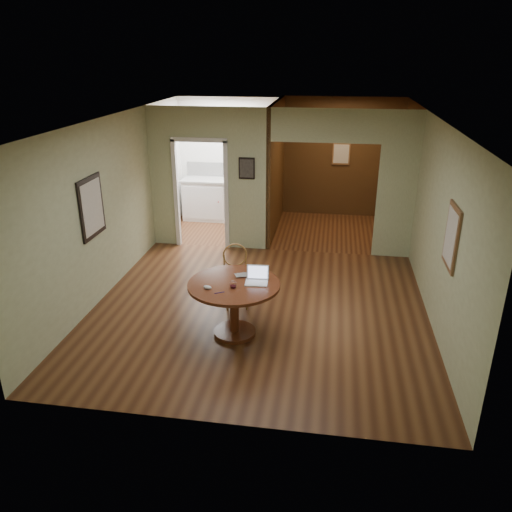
% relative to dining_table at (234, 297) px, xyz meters
% --- Properties ---
extents(floor, '(5.00, 5.00, 0.00)m').
position_rel_dining_table_xyz_m(floor, '(0.23, 0.71, -0.57)').
color(floor, '#432313').
rests_on(floor, ground).
extents(room_shell, '(5.20, 7.50, 5.00)m').
position_rel_dining_table_xyz_m(room_shell, '(-0.24, 3.81, 0.72)').
color(room_shell, silver).
rests_on(room_shell, ground).
extents(dining_table, '(1.23, 1.23, 0.77)m').
position_rel_dining_table_xyz_m(dining_table, '(0.00, 0.00, 0.00)').
color(dining_table, '#5F2817').
rests_on(dining_table, ground).
extents(chair, '(0.50, 0.50, 0.96)m').
position_rel_dining_table_xyz_m(chair, '(-0.15, 0.87, -0.04)').
color(chair, olive).
rests_on(chair, ground).
extents(open_laptop, '(0.31, 0.27, 0.21)m').
position_rel_dining_table_xyz_m(open_laptop, '(0.30, 0.10, 0.26)').
color(open_laptop, silver).
rests_on(open_laptop, dining_table).
extents(closed_laptop, '(0.38, 0.32, 0.03)m').
position_rel_dining_table_xyz_m(closed_laptop, '(0.15, 0.22, 0.21)').
color(closed_laptop, silver).
rests_on(closed_laptop, dining_table).
extents(mouse, '(0.13, 0.09, 0.05)m').
position_rel_dining_table_xyz_m(mouse, '(-0.30, -0.22, 0.22)').
color(mouse, silver).
rests_on(mouse, dining_table).
extents(wine_glass, '(0.09, 0.09, 0.10)m').
position_rel_dining_table_xyz_m(wine_glass, '(0.02, -0.14, 0.25)').
color(wine_glass, white).
rests_on(wine_glass, dining_table).
extents(pen, '(0.12, 0.07, 0.01)m').
position_rel_dining_table_xyz_m(pen, '(-0.13, -0.31, 0.20)').
color(pen, '#0D0E60').
rests_on(pen, dining_table).
extents(kitchen_cabinet, '(2.06, 0.60, 0.94)m').
position_rel_dining_table_xyz_m(kitchen_cabinet, '(-1.12, 4.91, -0.10)').
color(kitchen_cabinet, white).
rests_on(kitchen_cabinet, ground).
extents(grocery_bag, '(0.29, 0.26, 0.27)m').
position_rel_dining_table_xyz_m(grocery_bag, '(-0.35, 4.91, 0.50)').
color(grocery_bag, '#C1AD8D').
rests_on(grocery_bag, kitchen_cabinet).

